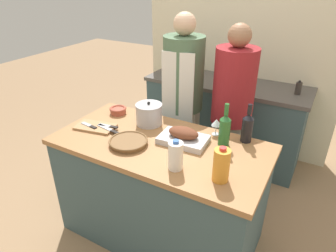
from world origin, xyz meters
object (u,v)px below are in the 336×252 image
object	(u,v)px
cutting_board	(95,127)
wine_glass_left	(216,123)
knife_paring	(90,126)
stand_mixer	(174,64)
knife_chef	(110,130)
person_cook_aproned	(183,97)
stock_pot	(149,114)
wine_bottle_dark	(225,129)
person_cook_guest	(232,109)
wine_bottle_green	(247,127)
milk_jug	(176,156)
knife_bread	(109,126)
juice_jug	(221,165)
condiment_bottle_tall	(298,88)
roasting_pan	(183,137)
wicker_basket	(128,142)
mixing_bowl	(118,110)
condiment_bottle_short	(232,76)

from	to	relation	value
cutting_board	wine_glass_left	xyz separation A→B (m)	(0.87, 0.37, 0.09)
knife_paring	stand_mixer	xyz separation A→B (m)	(-0.00, 1.41, 0.14)
knife_chef	person_cook_aproned	world-z (taller)	person_cook_aproned
stock_pot	wine_bottle_dark	world-z (taller)	wine_bottle_dark
stand_mixer	person_cook_guest	bearing A→B (deg)	-31.69
wine_bottle_green	knife_chef	size ratio (longest dim) A/B	1.19
wine_glass_left	stand_mixer	bearing A→B (deg)	131.77
stock_pot	milk_jug	xyz separation A→B (m)	(0.48, -0.44, 0.01)
milk_jug	knife_chef	xyz separation A→B (m)	(-0.67, 0.17, -0.07)
stock_pot	stand_mixer	world-z (taller)	stand_mixer
cutting_board	knife_bread	size ratio (longest dim) A/B	1.94
knife_bread	juice_jug	bearing A→B (deg)	-10.43
condiment_bottle_tall	roasting_pan	bearing A→B (deg)	-113.33
wine_bottle_dark	wicker_basket	bearing A→B (deg)	-150.29
cutting_board	condiment_bottle_tall	distance (m)	1.97
juice_jug	knife_chef	bearing A→B (deg)	171.59
wine_glass_left	person_cook_aproned	size ratio (longest dim) A/B	0.08
cutting_board	mixing_bowl	size ratio (longest dim) A/B	2.32
wicker_basket	cutting_board	xyz separation A→B (m)	(-0.38, 0.08, -0.01)
wine_bottle_green	person_cook_aproned	xyz separation A→B (m)	(-0.74, 0.45, -0.07)
person_cook_guest	condiment_bottle_tall	bearing A→B (deg)	49.15
wine_glass_left	cutting_board	bearing A→B (deg)	-157.00
milk_jug	wine_bottle_green	bearing A→B (deg)	62.39
person_cook_aproned	person_cook_guest	world-z (taller)	person_cook_aproned
stock_pot	mixing_bowl	bearing A→B (deg)	175.09
wicker_basket	wine_bottle_green	world-z (taller)	wine_bottle_green
wine_bottle_green	knife_bread	size ratio (longest dim) A/B	1.68
knife_paring	person_cook_guest	distance (m)	1.23
stock_pot	knife_chef	size ratio (longest dim) A/B	0.87
roasting_pan	person_cook_aproned	size ratio (longest dim) A/B	0.21
wicker_basket	mixing_bowl	world-z (taller)	mixing_bowl
stand_mixer	condiment_bottle_tall	bearing A→B (deg)	4.31
mixing_bowl	knife_bread	xyz separation A→B (m)	(0.11, -0.26, -0.01)
milk_jug	condiment_bottle_short	bearing A→B (deg)	96.68
wine_glass_left	knife_paring	xyz separation A→B (m)	(-0.91, -0.39, -0.08)
juice_jug	knife_bread	xyz separation A→B (m)	(-1.00, 0.18, -0.08)
juice_jug	condiment_bottle_tall	bearing A→B (deg)	83.36
wine_bottle_green	stand_mixer	size ratio (longest dim) A/B	0.87
roasting_pan	condiment_bottle_tall	distance (m)	1.46
roasting_pan	person_cook_guest	world-z (taller)	person_cook_guest
cutting_board	juice_jug	size ratio (longest dim) A/B	1.49
cutting_board	knife_chef	xyz separation A→B (m)	(0.14, 0.00, 0.01)
cutting_board	stand_mixer	distance (m)	1.39
juice_jug	person_cook_guest	distance (m)	1.02
wine_glass_left	knife_bread	xyz separation A→B (m)	(-0.77, -0.32, -0.08)
wine_glass_left	condiment_bottle_tall	xyz separation A→B (m)	(0.42, 1.12, -0.01)
mixing_bowl	person_cook_aproned	size ratio (longest dim) A/B	0.09
roasting_pan	wine_bottle_dark	world-z (taller)	wine_bottle_dark
roasting_pan	wine_glass_left	bearing A→B (deg)	54.21
stand_mixer	condiment_bottle_tall	xyz separation A→B (m)	(1.32, 0.10, -0.08)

